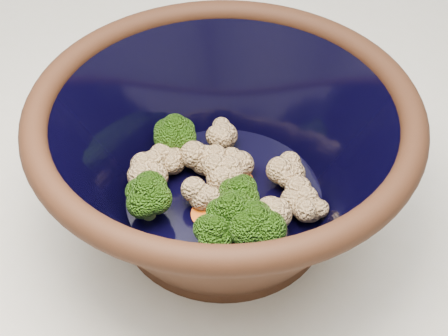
# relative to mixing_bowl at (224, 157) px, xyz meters

# --- Properties ---
(mixing_bowl) EXTENTS (0.44, 0.44, 0.16)m
(mixing_bowl) POSITION_rel_mixing_bowl_xyz_m (0.00, 0.00, 0.00)
(mixing_bowl) COLOR black
(mixing_bowl) RESTS_ON counter
(vegetable_pile) EXTENTS (0.20, 0.16, 0.06)m
(vegetable_pile) POSITION_rel_mixing_bowl_xyz_m (0.00, -0.01, -0.03)
(vegetable_pile) COLOR #608442
(vegetable_pile) RESTS_ON mixing_bowl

